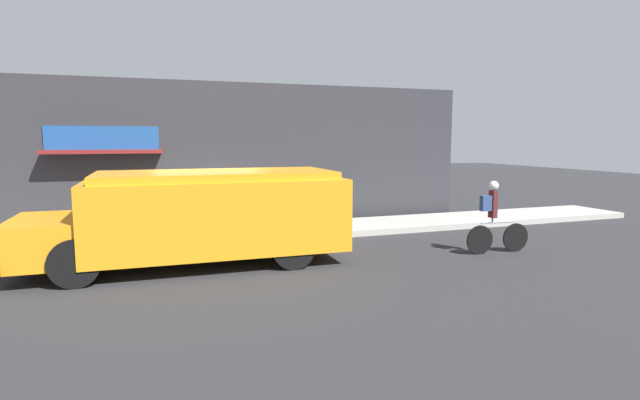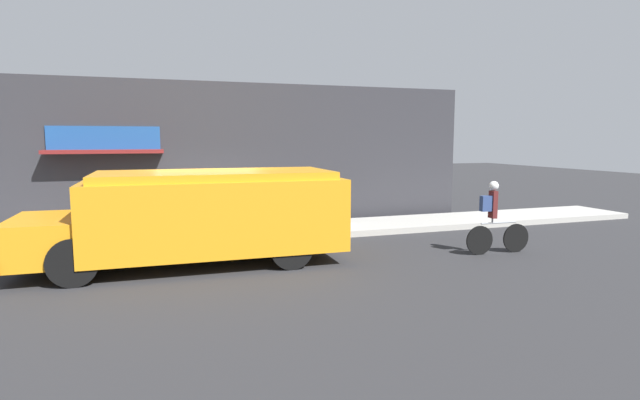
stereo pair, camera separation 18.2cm
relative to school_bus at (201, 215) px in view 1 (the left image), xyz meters
The scene contains 6 objects.
ground_plane 1.97m from the school_bus, 76.75° to the left, with size 70.00×70.00×0.00m, color #2B2B2D.
sidewalk 2.88m from the school_bus, 81.95° to the left, with size 28.00×2.14×0.17m.
storefront 4.33m from the school_bus, 85.49° to the left, with size 17.30×0.77×4.35m.
school_bus is the anchor object (origin of this frame).
cyclist 6.74m from the school_bus, 10.94° to the right, with size 1.68×0.22×1.72m.
trash_bin 5.41m from the school_bus, 33.99° to the left, with size 0.50×0.50×0.80m.
Camera 1 is at (-1.53, -12.39, 2.69)m, focal length 28.00 mm.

